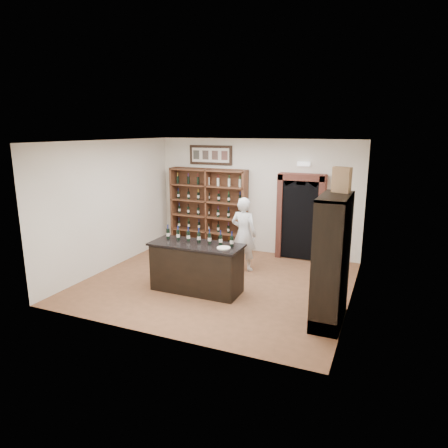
% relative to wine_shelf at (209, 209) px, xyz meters
% --- Properties ---
extents(floor, '(5.50, 5.50, 0.00)m').
position_rel_wine_shelf_xyz_m(floor, '(1.30, -2.33, -1.10)').
color(floor, brown).
rests_on(floor, ground).
extents(ceiling, '(5.50, 5.50, 0.00)m').
position_rel_wine_shelf_xyz_m(ceiling, '(1.30, -2.33, 1.90)').
color(ceiling, white).
rests_on(ceiling, wall_back).
extents(wall_back, '(5.50, 0.04, 3.00)m').
position_rel_wine_shelf_xyz_m(wall_back, '(1.30, 0.17, 0.40)').
color(wall_back, silver).
rests_on(wall_back, ground).
extents(wall_left, '(0.04, 5.00, 3.00)m').
position_rel_wine_shelf_xyz_m(wall_left, '(-1.45, -2.33, 0.40)').
color(wall_left, silver).
rests_on(wall_left, ground).
extents(wall_right, '(0.04, 5.00, 3.00)m').
position_rel_wine_shelf_xyz_m(wall_right, '(4.05, -2.33, 0.40)').
color(wall_right, silver).
rests_on(wall_right, ground).
extents(wine_shelf, '(2.20, 0.38, 2.20)m').
position_rel_wine_shelf_xyz_m(wine_shelf, '(0.00, 0.00, 0.00)').
color(wine_shelf, '#5A301F').
rests_on(wine_shelf, ground).
extents(framed_picture, '(1.25, 0.04, 0.52)m').
position_rel_wine_shelf_xyz_m(framed_picture, '(0.00, 0.14, 1.45)').
color(framed_picture, black).
rests_on(framed_picture, wall_back).
extents(arched_doorway, '(1.17, 0.35, 2.17)m').
position_rel_wine_shelf_xyz_m(arched_doorway, '(2.55, -0.00, 0.04)').
color(arched_doorway, black).
rests_on(arched_doorway, ground).
extents(emergency_light, '(0.30, 0.10, 0.10)m').
position_rel_wine_shelf_xyz_m(emergency_light, '(2.55, 0.09, 1.30)').
color(emergency_light, white).
rests_on(emergency_light, wall_back).
extents(tasting_counter, '(1.88, 0.78, 1.00)m').
position_rel_wine_shelf_xyz_m(tasting_counter, '(1.10, -2.93, -0.61)').
color(tasting_counter, black).
rests_on(tasting_counter, ground).
extents(counter_bottle_0, '(0.07, 0.07, 0.30)m').
position_rel_wine_shelf_xyz_m(counter_bottle_0, '(0.38, -2.81, 0.01)').
color(counter_bottle_0, black).
rests_on(counter_bottle_0, tasting_counter).
extents(counter_bottle_1, '(0.07, 0.07, 0.30)m').
position_rel_wine_shelf_xyz_m(counter_bottle_1, '(0.62, -2.81, 0.01)').
color(counter_bottle_1, black).
rests_on(counter_bottle_1, tasting_counter).
extents(counter_bottle_2, '(0.07, 0.07, 0.30)m').
position_rel_wine_shelf_xyz_m(counter_bottle_2, '(0.86, -2.81, 0.01)').
color(counter_bottle_2, black).
rests_on(counter_bottle_2, tasting_counter).
extents(counter_bottle_3, '(0.07, 0.07, 0.30)m').
position_rel_wine_shelf_xyz_m(counter_bottle_3, '(1.10, -2.81, 0.01)').
color(counter_bottle_3, black).
rests_on(counter_bottle_3, tasting_counter).
extents(counter_bottle_4, '(0.07, 0.07, 0.30)m').
position_rel_wine_shelf_xyz_m(counter_bottle_4, '(1.34, -2.81, 0.01)').
color(counter_bottle_4, black).
rests_on(counter_bottle_4, tasting_counter).
extents(counter_bottle_5, '(0.07, 0.07, 0.30)m').
position_rel_wine_shelf_xyz_m(counter_bottle_5, '(1.58, -2.81, 0.01)').
color(counter_bottle_5, black).
rests_on(counter_bottle_5, tasting_counter).
extents(counter_bottle_6, '(0.07, 0.07, 0.30)m').
position_rel_wine_shelf_xyz_m(counter_bottle_6, '(1.82, -2.81, 0.01)').
color(counter_bottle_6, black).
rests_on(counter_bottle_6, tasting_counter).
extents(side_cabinet, '(0.48, 1.20, 2.20)m').
position_rel_wine_shelf_xyz_m(side_cabinet, '(3.82, -3.23, -0.35)').
color(side_cabinet, black).
rests_on(side_cabinet, ground).
extents(shopkeeper, '(0.68, 0.49, 1.73)m').
position_rel_wine_shelf_xyz_m(shopkeeper, '(1.54, -1.38, -0.23)').
color(shopkeeper, silver).
rests_on(shopkeeper, ground).
extents(plate, '(0.26, 0.26, 0.02)m').
position_rel_wine_shelf_xyz_m(plate, '(1.73, -3.02, -0.09)').
color(plate, beige).
rests_on(plate, tasting_counter).
extents(wine_crate, '(0.33, 0.21, 0.43)m').
position_rel_wine_shelf_xyz_m(wine_crate, '(3.83, -2.92, 1.31)').
color(wine_crate, tan).
rests_on(wine_crate, side_cabinet).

